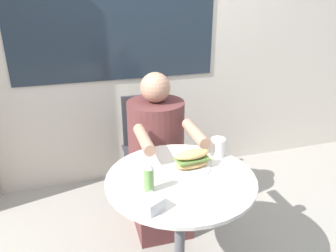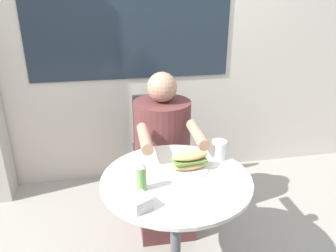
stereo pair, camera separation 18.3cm
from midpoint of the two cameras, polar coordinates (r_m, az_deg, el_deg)
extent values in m
cube|color=beige|center=(2.82, -9.23, 17.53)|extent=(8.00, 0.08, 2.80)
cylinder|color=beige|center=(1.73, -0.82, -9.25)|extent=(0.79, 0.79, 0.02)
cylinder|color=#515156|center=(1.94, -0.76, -18.24)|extent=(0.06, 0.06, 0.69)
cube|color=#333338|center=(2.61, -5.32, -4.80)|extent=(0.39, 0.39, 0.02)
cube|color=#333338|center=(2.67, -6.20, 1.05)|extent=(0.35, 0.04, 0.42)
cylinder|color=#333338|center=(2.61, -0.83, -10.36)|extent=(0.03, 0.03, 0.43)
cylinder|color=#333338|center=(2.56, -8.12, -11.36)|extent=(0.03, 0.03, 0.43)
cylinder|color=#333338|center=(2.89, -2.55, -6.92)|extent=(0.03, 0.03, 0.43)
cylinder|color=#333338|center=(2.84, -9.10, -7.74)|extent=(0.03, 0.03, 0.43)
cube|color=brown|center=(2.47, -3.69, -12.26)|extent=(0.39, 0.50, 0.45)
cylinder|color=brown|center=(2.30, -4.37, -1.61)|extent=(0.40, 0.40, 0.49)
sphere|color=tan|center=(2.18, -4.64, 6.68)|extent=(0.20, 0.20, 0.20)
cylinder|color=tan|center=(1.96, 2.16, -1.29)|extent=(0.08, 0.32, 0.07)
cylinder|color=tan|center=(1.90, -6.97, -2.34)|extent=(0.08, 0.32, 0.07)
cylinder|color=white|center=(1.80, 1.26, -7.36)|extent=(0.20, 0.20, 0.01)
ellipsoid|color=tan|center=(1.79, 1.27, -6.63)|extent=(0.21, 0.10, 0.04)
cube|color=olive|center=(1.77, 1.27, -5.84)|extent=(0.19, 0.10, 0.01)
ellipsoid|color=tan|center=(1.76, 1.28, -5.03)|extent=(0.21, 0.10, 0.04)
cylinder|color=silver|center=(1.92, 6.00, -3.91)|extent=(0.08, 0.08, 0.10)
cylinder|color=white|center=(1.89, 6.06, -2.41)|extent=(0.08, 0.08, 0.01)
cube|color=silver|center=(1.49, -6.59, -13.48)|extent=(0.12, 0.12, 0.06)
cylinder|color=#66934C|center=(1.60, -6.67, -9.39)|extent=(0.05, 0.05, 0.12)
cone|color=white|center=(1.55, -6.81, -6.90)|extent=(0.04, 0.04, 0.03)
camera|label=1|loc=(0.09, -92.86, -1.19)|focal=35.00mm
camera|label=2|loc=(0.09, 87.14, 1.19)|focal=35.00mm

